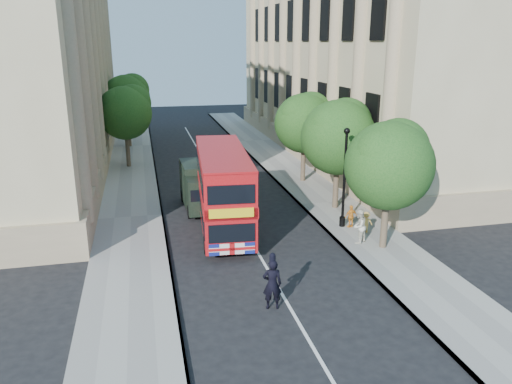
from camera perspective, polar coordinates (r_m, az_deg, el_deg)
ground at (r=19.78m, az=2.87°, el=-11.38°), size 120.00×120.00×0.00m
pavement_right at (r=30.24m, az=8.21°, el=-1.25°), size 3.50×80.00×0.12m
pavement_left at (r=28.32m, az=-14.09°, el=-2.85°), size 3.50×80.00×0.12m
building_right at (r=44.83m, az=12.05°, el=16.01°), size 12.00×38.00×18.00m
building_left at (r=41.71m, az=-26.31°, el=14.67°), size 12.00×38.00×18.00m
tree_right_near at (r=23.07m, az=15.05°, el=3.47°), size 4.00×4.00×6.08m
tree_right_mid at (r=28.35m, az=9.45°, el=6.63°), size 4.20×4.20×6.37m
tree_right_far at (r=33.91m, az=5.59°, el=8.20°), size 4.00×4.00×6.15m
tree_left_far at (r=39.10m, az=-14.71°, el=9.07°), size 4.00×4.00×6.30m
tree_left_back at (r=47.02m, az=-14.55°, el=10.62°), size 4.20×4.20×6.65m
lamp_post at (r=25.72m, az=10.05°, el=1.14°), size 0.32×0.32×5.16m
double_decker_bus at (r=25.45m, az=-3.80°, el=0.55°), size 3.00×8.91×4.04m
box_van at (r=28.90m, az=-6.41°, el=0.49°), size 1.98×4.60×2.60m
police_constable at (r=18.28m, az=1.86°, el=-10.48°), size 0.76×0.56×1.92m
woman_pedestrian at (r=24.17m, az=11.70°, el=-3.85°), size 1.03×0.98×1.67m
child_a at (r=26.16m, az=10.81°, el=-2.75°), size 0.74×0.40×1.20m
child_b at (r=25.64m, az=12.45°, el=-3.39°), size 0.72×0.43×1.09m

